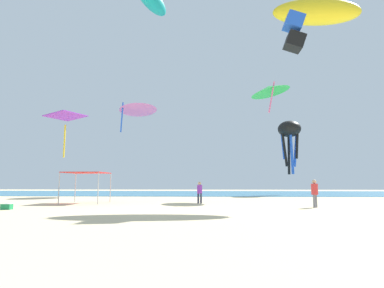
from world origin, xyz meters
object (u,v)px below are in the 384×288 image
(person_near_tent, at_px, (200,191))
(kite_delta_pink, at_px, (138,107))
(kite_inflatable_yellow, at_px, (317,12))
(kite_delta_green, at_px, (270,89))
(person_leftmost, at_px, (315,191))
(kite_diamond_purple, at_px, (66,118))
(kite_box_blue, at_px, (294,32))
(kite_octopus_black, at_px, (289,132))
(canopy_tent, at_px, (87,174))
(cooler_box, at_px, (7,206))
(kite_inflatable_teal, at_px, (151,0))

(person_near_tent, height_order, kite_delta_pink, kite_delta_pink)
(kite_inflatable_yellow, bearing_deg, person_near_tent, -165.62)
(kite_delta_pink, height_order, kite_delta_green, kite_delta_pink)
(person_leftmost, distance_m, kite_diamond_purple, 21.58)
(kite_delta_green, bearing_deg, kite_box_blue, -170.15)
(person_near_tent, xyz_separation_m, person_leftmost, (7.34, -3.61, 0.07))
(kite_box_blue, bearing_deg, kite_octopus_black, 168.12)
(kite_delta_pink, distance_m, kite_diamond_purple, 13.37)
(canopy_tent, distance_m, cooler_box, 6.79)
(canopy_tent, bearing_deg, kite_octopus_black, 42.07)
(canopy_tent, bearing_deg, person_near_tent, 0.71)
(person_near_tent, distance_m, person_leftmost, 8.18)
(kite_delta_pink, bearing_deg, kite_delta_green, -57.23)
(kite_inflatable_teal, distance_m, kite_octopus_black, 23.43)
(kite_inflatable_teal, bearing_deg, kite_delta_pink, 38.28)
(kite_octopus_black, bearing_deg, kite_delta_pink, -140.65)
(kite_octopus_black, bearing_deg, kite_diamond_purple, -115.64)
(kite_delta_green, bearing_deg, kite_diamond_purple, 105.90)
(kite_delta_green, bearing_deg, kite_inflatable_yellow, -131.61)
(person_near_tent, height_order, kite_inflatable_teal, kite_inflatable_teal)
(person_near_tent, xyz_separation_m, kite_octopus_black, (11.24, 17.89, 7.28))
(kite_delta_green, bearing_deg, person_near_tent, 140.57)
(cooler_box, height_order, kite_box_blue, kite_box_blue)
(person_near_tent, height_order, kite_octopus_black, kite_octopus_black)
(cooler_box, relative_size, kite_box_blue, 0.18)
(kite_inflatable_yellow, bearing_deg, person_leftmost, -116.66)
(person_leftmost, distance_m, kite_inflatable_yellow, 17.28)
(person_near_tent, distance_m, kite_delta_green, 13.77)
(kite_box_blue, relative_size, kite_inflatable_yellow, 0.39)
(kite_delta_green, bearing_deg, kite_octopus_black, -17.51)
(person_leftmost, bearing_deg, kite_delta_green, -140.47)
(kite_octopus_black, bearing_deg, kite_inflatable_teal, -115.91)
(cooler_box, distance_m, kite_octopus_black, 33.70)
(kite_box_blue, height_order, kite_delta_green, kite_box_blue)
(kite_delta_pink, relative_size, kite_octopus_black, 0.93)
(person_near_tent, bearing_deg, cooler_box, 70.70)
(canopy_tent, relative_size, kite_delta_green, 0.71)
(kite_inflatable_teal, height_order, kite_octopus_black, kite_inflatable_teal)
(person_near_tent, relative_size, kite_delta_pink, 0.25)
(kite_inflatable_teal, bearing_deg, kite_inflatable_yellow, -88.65)
(person_near_tent, xyz_separation_m, kite_delta_pink, (-8.44, 15.44, 10.30))
(kite_delta_pink, xyz_separation_m, kite_delta_green, (15.19, -8.52, -0.48))
(canopy_tent, xyz_separation_m, person_near_tent, (8.69, 0.11, -1.27))
(person_leftmost, distance_m, kite_box_blue, 12.56)
(kite_box_blue, bearing_deg, kite_inflatable_yellow, 138.73)
(person_leftmost, relative_size, kite_inflatable_teal, 0.26)
(kite_inflatable_teal, height_order, kite_diamond_purple, kite_inflatable_teal)
(kite_diamond_purple, bearing_deg, kite_octopus_black, 147.36)
(kite_diamond_purple, bearing_deg, kite_delta_pink, -171.59)
(person_near_tent, bearing_deg, kite_delta_pink, -20.25)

